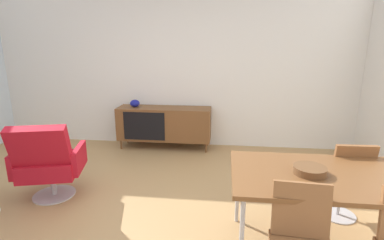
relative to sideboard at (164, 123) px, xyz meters
The scene contains 8 objects.
ground_plane 2.34m from the sideboard, 87.28° to the right, with size 8.32×8.32×0.00m, color tan.
wall_back 1.01m from the sideboard, 70.11° to the left, with size 6.80×0.12×2.80m, color white.
sideboard is the anchor object (origin of this frame).
vase_cobalt 0.61m from the sideboard, behind, with size 0.16×0.16×0.12m.
dining_table 3.15m from the sideboard, 52.53° to the right, with size 1.60×0.90×0.74m.
wooden_bowl_on_table 3.06m from the sideboard, 55.25° to the right, with size 0.26×0.26×0.06m, color brown.
dining_chair_back_right 2.97m from the sideboard, 40.49° to the right, with size 0.42×0.44×0.86m.
lounge_chair_red 2.11m from the sideboard, 116.78° to the right, with size 0.82×0.79×0.95m.
Camera 1 is at (0.93, -2.45, 1.74)m, focal length 27.01 mm.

